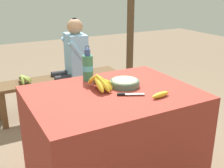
% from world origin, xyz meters
% --- Properties ---
extents(market_counter, '(1.20, 0.90, 0.74)m').
position_xyz_m(market_counter, '(0.00, 0.00, 0.37)').
color(market_counter, maroon).
rests_on(market_counter, ground_plane).
extents(banana_bunch_ripe, '(0.17, 0.27, 0.14)m').
position_xyz_m(banana_bunch_ripe, '(-0.06, 0.08, 0.80)').
color(banana_bunch_ripe, '#4C381E').
rests_on(banana_bunch_ripe, market_counter).
extents(serving_bowl, '(0.22, 0.22, 0.05)m').
position_xyz_m(serving_bowl, '(0.14, 0.06, 0.77)').
color(serving_bowl, '#4C6B5B').
rests_on(serving_bowl, market_counter).
extents(water_bottle, '(0.09, 0.09, 0.29)m').
position_xyz_m(water_bottle, '(-0.05, 0.33, 0.85)').
color(water_bottle, '#337556').
rests_on(water_bottle, market_counter).
extents(loose_banana_front, '(0.16, 0.06, 0.04)m').
position_xyz_m(loose_banana_front, '(0.24, -0.25, 0.76)').
color(loose_banana_front, gold).
rests_on(loose_banana_front, market_counter).
extents(knife, '(0.18, 0.11, 0.02)m').
position_xyz_m(knife, '(0.05, -0.11, 0.75)').
color(knife, '#BCBCC1').
rests_on(knife, market_counter).
extents(wooden_bench, '(1.51, 0.32, 0.44)m').
position_xyz_m(wooden_bench, '(0.03, 1.39, 0.36)').
color(wooden_bench, brown).
rests_on(wooden_bench, ground_plane).
extents(seated_vendor, '(0.42, 0.40, 1.12)m').
position_xyz_m(seated_vendor, '(0.21, 1.37, 0.65)').
color(seated_vendor, '#232328').
rests_on(seated_vendor, ground_plane).
extents(banana_bunch_green, '(0.15, 0.25, 0.11)m').
position_xyz_m(banana_bunch_green, '(-0.36, 1.39, 0.49)').
color(banana_bunch_green, '#4C381E').
rests_on(banana_bunch_green, wooden_bench).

